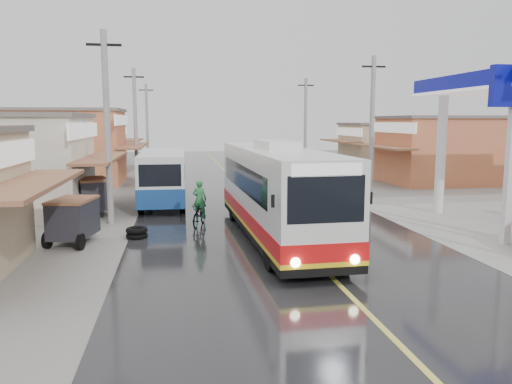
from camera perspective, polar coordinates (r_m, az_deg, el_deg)
ground at (r=13.95m, az=9.05°, el=-10.06°), size 120.00×120.00×0.00m
road at (r=28.23m, az=-0.45°, el=-0.70°), size 12.00×90.00×0.02m
centre_line at (r=28.23m, az=-0.45°, el=-0.68°), size 0.15×90.00×0.01m
shopfronts_left at (r=32.11m, az=-24.93°, el=-0.41°), size 11.00×44.00×5.20m
utility_poles_left at (r=29.04m, az=-14.54°, el=-0.74°), size 1.60×50.00×8.00m
utility_poles_right at (r=30.08m, az=12.85°, el=-0.38°), size 1.60×36.00×8.00m
coach_bus at (r=18.42m, az=2.24°, el=0.02°), size 2.91×11.61×3.60m
second_bus at (r=26.74m, az=-10.55°, el=1.82°), size 2.30×8.23×2.72m
cyclist at (r=20.79m, az=-6.47°, el=-2.17°), size 1.14×1.91×1.94m
tricycle_near at (r=18.79m, az=-20.21°, el=-2.82°), size 1.75×2.33×1.62m
tricycle_far at (r=24.36m, az=-18.23°, el=-0.21°), size 2.12×2.42×1.72m
tyre_stack at (r=19.14m, az=-13.47°, el=-4.56°), size 0.81×0.81×0.41m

